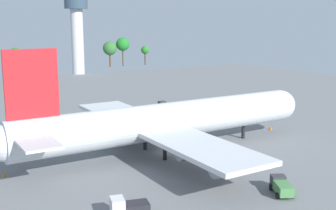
{
  "coord_description": "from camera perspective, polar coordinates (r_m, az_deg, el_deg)",
  "views": [
    {
      "loc": [
        -38.34,
        -62.68,
        22.89
      ],
      "look_at": [
        0.0,
        0.0,
        8.67
      ],
      "focal_mm": 45.26,
      "sensor_mm": 36.0,
      "label": 1
    }
  ],
  "objects": [
    {
      "name": "catering_truck",
      "position": [
        52.61,
        -5.47,
        -13.52
      ],
      "size": [
        5.0,
        3.49,
        2.41
      ],
      "color": "silver",
      "rests_on": "ground_plane"
    },
    {
      "name": "safety_cone_tail",
      "position": [
        69.62,
        -21.15,
        -8.7
      ],
      "size": [
        0.49,
        0.49,
        0.7
      ],
      "primitive_type": "cone",
      "color": "orange",
      "rests_on": "ground_plane"
    },
    {
      "name": "tree_line_backdrop",
      "position": [
        214.91,
        -17.88,
        6.99
      ],
      "size": [
        138.04,
        7.37,
        15.88
      ],
      "color": "#51381E",
      "rests_on": "ground_plane"
    },
    {
      "name": "maintenance_van",
      "position": [
        60.63,
        15.03,
        -10.51
      ],
      "size": [
        3.93,
        5.11,
        2.07
      ],
      "color": "#333338",
      "rests_on": "ground_plane"
    },
    {
      "name": "control_tower",
      "position": [
        198.09,
        -12.16,
        9.93
      ],
      "size": [
        10.4,
        10.4,
        33.3
      ],
      "color": "silver",
      "rests_on": "ground_plane"
    },
    {
      "name": "cargo_airplane",
      "position": [
        75.36,
        -0.11,
        -2.18
      ],
      "size": [
        61.52,
        50.93,
        19.26
      ],
      "color": "silver",
      "rests_on": "ground_plane"
    },
    {
      "name": "fuel_truck",
      "position": [
        111.97,
        -0.41,
        -0.25
      ],
      "size": [
        2.37,
        5.43,
        2.41
      ],
      "color": "#333338",
      "rests_on": "ground_plane"
    },
    {
      "name": "ground_plane",
      "position": [
        76.96,
        0.0,
        -6.35
      ],
      "size": [
        246.08,
        246.08,
        0.0
      ],
      "primitive_type": "plane",
      "color": "slate"
    },
    {
      "name": "safety_cone_nose",
      "position": [
        95.23,
        13.68,
        -3.01
      ],
      "size": [
        0.59,
        0.59,
        0.85
      ],
      "primitive_type": "cone",
      "color": "orange",
      "rests_on": "ground_plane"
    }
  ]
}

